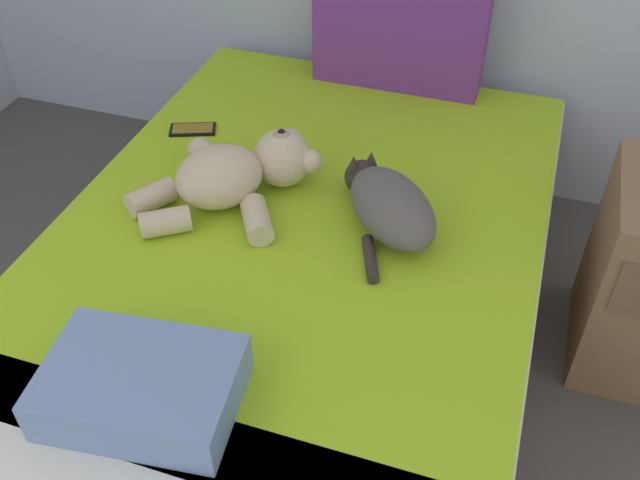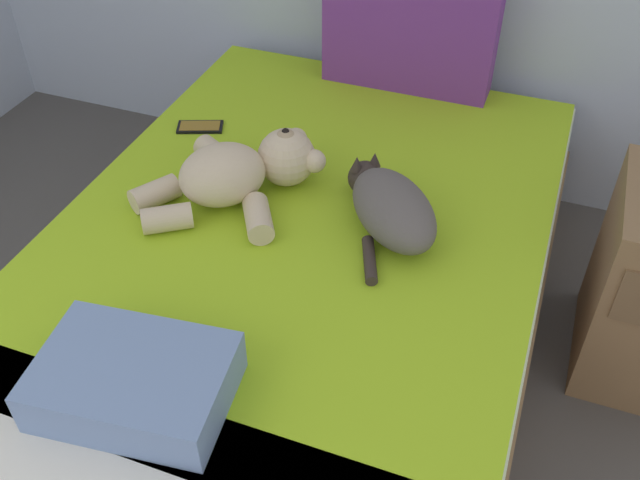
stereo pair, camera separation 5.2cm
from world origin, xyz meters
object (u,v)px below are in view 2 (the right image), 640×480
object	(u,v)px
patterned_cushion	(410,26)
teddy_bear	(241,172)
cat	(390,207)
throw_pillow	(134,381)
bed	(302,285)
cell_phone	(200,127)

from	to	relation	value
patterned_cushion	teddy_bear	bearing A→B (deg)	-108.97
cat	throw_pillow	bearing A→B (deg)	-115.11
bed	patterned_cushion	xyz separation A→B (m)	(0.07, 0.86, 0.46)
cat	throw_pillow	world-z (taller)	cat
teddy_bear	cell_phone	xyz separation A→B (m)	(-0.28, 0.27, -0.07)
cat	teddy_bear	bearing A→B (deg)	-179.95
patterned_cushion	teddy_bear	world-z (taller)	patterned_cushion
patterned_cushion	cat	bearing A→B (deg)	-78.15
cat	bed	bearing A→B (deg)	-163.46
bed	cell_phone	bearing A→B (deg)	145.19
bed	cat	bearing A→B (deg)	16.54
teddy_bear	throw_pillow	distance (m)	0.74
cat	throw_pillow	size ratio (longest dim) A/B	1.06
cell_phone	teddy_bear	bearing A→B (deg)	-43.87
cat	throw_pillow	xyz separation A→B (m)	(-0.34, -0.74, -0.02)
patterned_cushion	teddy_bear	size ratio (longest dim) A/B	1.16
bed	patterned_cushion	world-z (taller)	patterned_cushion
cat	cell_phone	distance (m)	0.78
bed	teddy_bear	world-z (taller)	teddy_bear
teddy_bear	throw_pillow	xyz separation A→B (m)	(0.10, -0.74, -0.02)
cell_phone	patterned_cushion	bearing A→B (deg)	43.22
patterned_cushion	cell_phone	size ratio (longest dim) A/B	3.60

